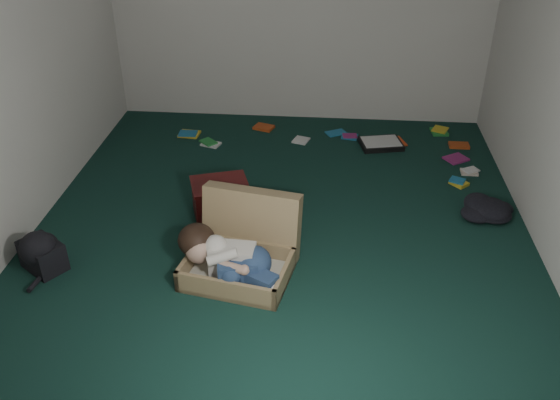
# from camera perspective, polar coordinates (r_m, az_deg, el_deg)

# --- Properties ---
(floor) EXTENTS (4.50, 4.50, 0.00)m
(floor) POSITION_cam_1_polar(r_m,az_deg,el_deg) (4.85, 0.15, -2.60)
(floor) COLOR #102D25
(floor) RESTS_ON ground
(wall_back) EXTENTS (4.50, 0.00, 4.50)m
(wall_back) POSITION_cam_1_polar(r_m,az_deg,el_deg) (6.42, 1.95, 18.71)
(wall_back) COLOR silver
(wall_back) RESTS_ON ground
(wall_front) EXTENTS (4.50, 0.00, 4.50)m
(wall_front) POSITION_cam_1_polar(r_m,az_deg,el_deg) (2.28, -4.59, -7.15)
(wall_front) COLOR silver
(wall_front) RESTS_ON ground
(wall_left) EXTENTS (0.00, 4.50, 4.50)m
(wall_left) POSITION_cam_1_polar(r_m,az_deg,el_deg) (4.85, -24.63, 11.64)
(wall_left) COLOR silver
(wall_left) RESTS_ON ground
(suitcase) EXTENTS (0.86, 0.85, 0.54)m
(suitcase) POSITION_cam_1_polar(r_m,az_deg,el_deg) (4.34, -3.54, -4.68)
(suitcase) COLOR #A28559
(suitcase) RESTS_ON floor
(person) EXTENTS (0.77, 0.49, 0.34)m
(person) POSITION_cam_1_polar(r_m,az_deg,el_deg) (4.19, -5.05, -5.51)
(person) COLOR silver
(person) RESTS_ON suitcase
(maroon_bin) EXTENTS (0.55, 0.49, 0.32)m
(maroon_bin) POSITION_cam_1_polar(r_m,az_deg,el_deg) (4.94, -5.75, 0.08)
(maroon_bin) COLOR #450E0E
(maroon_bin) RESTS_ON floor
(backpack) EXTENTS (0.51, 0.49, 0.24)m
(backpack) POSITION_cam_1_polar(r_m,az_deg,el_deg) (4.68, -21.90, -4.89)
(backpack) COLOR black
(backpack) RESTS_ON floor
(clothing_pile) EXTENTS (0.43, 0.36, 0.13)m
(clothing_pile) POSITION_cam_1_polar(r_m,az_deg,el_deg) (5.27, 19.24, -0.76)
(clothing_pile) COLOR black
(clothing_pile) RESTS_ON floor
(paper_tray) EXTENTS (0.47, 0.39, 0.06)m
(paper_tray) POSITION_cam_1_polar(r_m,az_deg,el_deg) (6.22, 9.68, 5.37)
(paper_tray) COLOR black
(paper_tray) RESTS_ON floor
(book_scatter) EXTENTS (3.03, 1.30, 0.02)m
(book_scatter) POSITION_cam_1_polar(r_m,az_deg,el_deg) (6.20, 7.50, 5.27)
(book_scatter) COLOR yellow
(book_scatter) RESTS_ON floor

